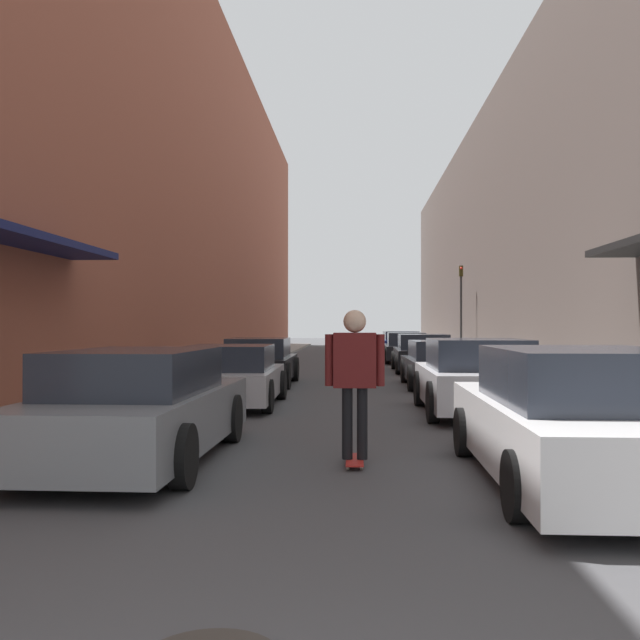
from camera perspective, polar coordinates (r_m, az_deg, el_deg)
ground at (r=23.04m, az=2.53°, el=-4.41°), size 119.94×119.94×0.00m
curb_strip_left at (r=28.82m, az=-5.98°, el=-3.47°), size 1.80×54.52×0.12m
curb_strip_right at (r=28.77m, az=11.20°, el=-3.47°), size 1.80×54.52×0.12m
building_row_left at (r=29.86m, az=-11.56°, el=10.21°), size 4.90×54.52×14.19m
building_row_right at (r=29.50m, az=16.81°, el=6.58°), size 4.90×54.52×10.36m
parked_car_left_0 at (r=8.76m, az=-14.19°, el=-6.82°), size 1.88×4.61×1.34m
parked_car_left_1 at (r=14.39m, az=-7.11°, el=-4.51°), size 1.93×3.98×1.22m
parked_car_left_2 at (r=19.19m, az=-4.85°, el=-3.39°), size 1.87×4.20×1.26m
parked_car_right_0 at (r=7.77m, az=20.00°, el=-7.54°), size 2.05×4.78×1.39m
parked_car_right_1 at (r=13.25m, az=12.38°, el=-4.55°), size 2.00×4.09×1.37m
parked_car_right_2 at (r=18.83m, az=9.86°, el=-3.52°), size 2.04×4.23×1.21m
parked_car_right_3 at (r=24.64m, az=8.20°, el=-2.68°), size 1.97×4.37×1.29m
parked_car_right_4 at (r=30.65m, az=6.87°, el=-2.24°), size 1.88×4.82×1.27m
parked_car_right_5 at (r=36.50m, az=6.46°, el=-1.93°), size 2.04×4.48×1.27m
skateboarder at (r=8.27m, az=2.80°, el=-3.97°), size 0.69×0.78×1.80m
traffic_light at (r=30.57m, az=11.22°, el=1.37°), size 0.16×0.22×3.98m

